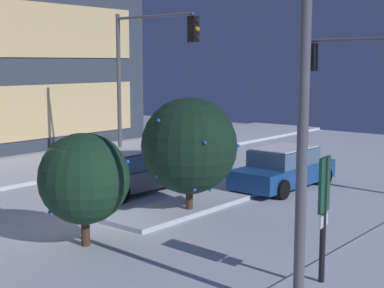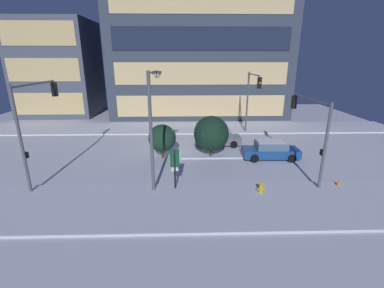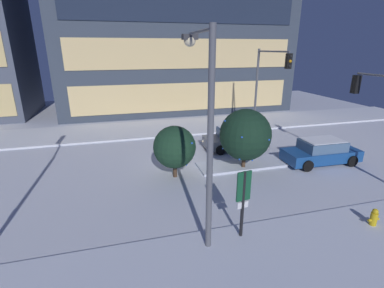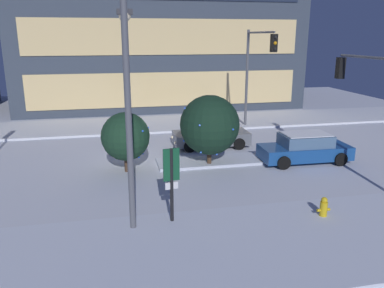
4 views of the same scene
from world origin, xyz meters
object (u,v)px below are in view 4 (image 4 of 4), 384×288
at_px(car_far, 211,135).
at_px(parking_info_sign, 171,177).
at_px(fire_hydrant, 324,209).
at_px(traffic_light_corner_near_right, 379,94).
at_px(traffic_light_corner_far_right, 257,62).
at_px(decorated_tree_median, 125,137).
at_px(street_lamp_arched, 127,81).
at_px(decorated_tree_left_of_median, 210,125).
at_px(car_near, 305,148).

relative_size(car_far, parking_info_sign, 1.65).
relative_size(car_far, fire_hydrant, 5.32).
height_order(traffic_light_corner_near_right, traffic_light_corner_far_right, traffic_light_corner_far_right).
relative_size(fire_hydrant, decorated_tree_median, 0.29).
relative_size(street_lamp_arched, decorated_tree_median, 2.57).
height_order(traffic_light_corner_far_right, parking_info_sign, traffic_light_corner_far_right).
bearing_deg(fire_hydrant, car_far, 98.36).
relative_size(street_lamp_arched, fire_hydrant, 8.75).
bearing_deg(fire_hydrant, traffic_light_corner_far_right, 79.98).
bearing_deg(street_lamp_arched, traffic_light_corner_far_right, -34.87).
bearing_deg(decorated_tree_median, street_lamp_arched, -90.54).
distance_m(fire_hydrant, decorated_tree_left_of_median, 7.12).
bearing_deg(street_lamp_arched, car_far, -27.75).
relative_size(car_far, traffic_light_corner_near_right, 0.78).
xyz_separation_m(car_near, traffic_light_corner_far_right, (-0.22, 6.54, 3.89)).
bearing_deg(car_near, traffic_light_corner_far_right, 93.35).
height_order(decorated_tree_median, decorated_tree_left_of_median, decorated_tree_left_of_median).
height_order(traffic_light_corner_near_right, decorated_tree_median, traffic_light_corner_near_right).
height_order(car_near, car_far, same).
xyz_separation_m(parking_info_sign, decorated_tree_left_of_median, (2.78, 5.76, 0.36)).
distance_m(car_near, traffic_light_corner_near_right, 4.74).
xyz_separation_m(traffic_light_corner_near_right, decorated_tree_left_of_median, (-6.26, 3.63, -1.81)).
bearing_deg(car_near, fire_hydrant, -110.47).
xyz_separation_m(street_lamp_arched, fire_hydrant, (6.48, -1.48, -4.40)).
relative_size(traffic_light_corner_near_right, street_lamp_arched, 0.78).
height_order(fire_hydrant, decorated_tree_median, decorated_tree_median).
bearing_deg(traffic_light_corner_far_right, decorated_tree_left_of_median, -37.13).
bearing_deg(street_lamp_arched, fire_hydrant, -99.76).
bearing_deg(car_near, traffic_light_corner_near_right, -65.48).
height_order(car_near, street_lamp_arched, street_lamp_arched).
height_order(car_far, decorated_tree_left_of_median, decorated_tree_left_of_median).
relative_size(traffic_light_corner_far_right, fire_hydrant, 7.95).
bearing_deg(decorated_tree_left_of_median, traffic_light_corner_far_right, 52.87).
relative_size(traffic_light_corner_near_right, parking_info_sign, 2.11).
relative_size(traffic_light_corner_near_right, fire_hydrant, 6.83).
distance_m(car_near, parking_info_sign, 9.41).
xyz_separation_m(car_far, street_lamp_arched, (-5.02, -8.41, 4.08)).
bearing_deg(traffic_light_corner_near_right, car_near, 23.10).
height_order(car_far, fire_hydrant, car_far).
bearing_deg(traffic_light_corner_near_right, car_far, 36.95).
bearing_deg(car_near, parking_info_sign, -143.51).
relative_size(traffic_light_corner_far_right, decorated_tree_left_of_median, 1.88).
xyz_separation_m(traffic_light_corner_near_right, street_lamp_arched, (-10.31, -1.38, 0.92)).
height_order(car_near, fire_hydrant, car_near).
xyz_separation_m(fire_hydrant, decorated_tree_median, (-6.43, 6.52, 1.30)).
height_order(fire_hydrant, decorated_tree_left_of_median, decorated_tree_left_of_median).
distance_m(car_near, decorated_tree_left_of_median, 5.07).
relative_size(car_near, fire_hydrant, 5.60).
bearing_deg(decorated_tree_left_of_median, parking_info_sign, -115.78).
distance_m(traffic_light_corner_near_right, traffic_light_corner_far_right, 9.94).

